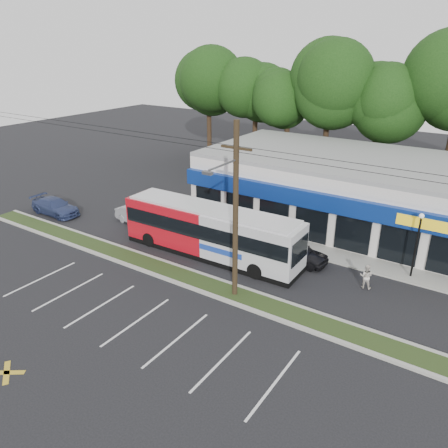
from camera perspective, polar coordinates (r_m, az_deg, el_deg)
ground at (r=26.35m, az=-5.36°, el=-8.28°), size 120.00×120.00×0.00m
grass_strip at (r=26.99m, az=-4.03°, el=-7.28°), size 40.00×1.60×0.12m
curb_south at (r=26.42m, az=-5.16°, el=-8.02°), size 40.00×0.25×0.14m
curb_north at (r=27.57m, az=-2.96°, el=-6.53°), size 40.00×0.25×0.14m
sidewalk at (r=31.11m, az=12.47°, el=-3.54°), size 32.00×2.20×0.10m
strip_mall at (r=36.17m, az=17.66°, el=4.11°), size 25.00×12.55×5.30m
utility_pole at (r=23.17m, az=1.08°, el=2.21°), size 50.00×2.77×10.00m
lamp_post at (r=28.57m, az=23.96°, el=-1.70°), size 0.30×0.30×4.25m
tree_line at (r=44.93m, az=20.57°, el=14.80°), size 46.76×6.76×11.83m
metrobus at (r=29.31m, az=-1.73°, el=-0.82°), size 12.91×2.96×3.45m
car_dark at (r=29.28m, az=9.45°, el=-3.56°), size 4.29×1.84×1.45m
car_silver at (r=35.37m, az=-11.00°, el=1.05°), size 4.55×2.01×1.45m
car_blue at (r=39.51m, az=-21.19°, el=2.15°), size 4.71×1.91×1.37m
pedestrian_a at (r=29.36m, az=4.98°, el=-2.89°), size 0.67×0.46×1.77m
pedestrian_b at (r=27.20m, az=18.06°, el=-6.51°), size 0.81×0.67×1.52m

